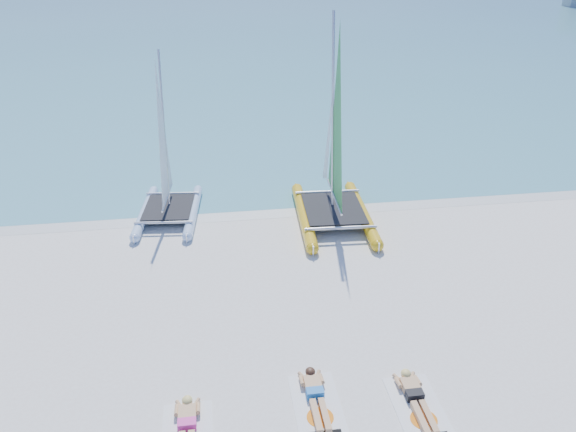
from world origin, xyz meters
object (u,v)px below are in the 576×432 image
at_px(sunbather_b, 315,394).
at_px(sunbather_c, 415,397).
at_px(sunbather_a, 187,426).
at_px(towel_c, 418,407).
at_px(towel_b, 317,405).
at_px(catamaran_blue, 165,170).
at_px(catamaran_yellow, 333,155).

xyz_separation_m(sunbather_b, sunbather_c, (2.08, -0.36, 0.00)).
height_order(sunbather_a, towel_c, sunbather_a).
distance_m(towel_b, towel_c, 2.11).
bearing_deg(towel_b, sunbather_a, -173.93).
distance_m(catamaran_blue, sunbather_b, 10.08).
xyz_separation_m(towel_b, sunbather_b, (0.00, 0.19, 0.11)).
height_order(catamaran_yellow, sunbather_b, catamaran_yellow).
relative_size(catamaran_yellow, sunbather_b, 4.02).
height_order(catamaran_yellow, sunbather_c, catamaran_yellow).
relative_size(towel_b, sunbather_b, 1.07).
bearing_deg(catamaran_yellow, catamaran_blue, 176.32).
distance_m(catamaran_yellow, towel_c, 9.48).
relative_size(catamaran_blue, towel_b, 3.08).
bearing_deg(sunbather_c, catamaran_yellow, 89.31).
bearing_deg(sunbather_b, towel_c, -14.81).
xyz_separation_m(sunbather_a, sunbather_b, (2.68, 0.48, 0.00)).
xyz_separation_m(catamaran_yellow, towel_c, (-0.11, -9.22, -2.18)).
relative_size(sunbather_a, sunbather_b, 1.00).
bearing_deg(towel_b, catamaran_blue, 109.96).
bearing_deg(catamaran_blue, sunbather_c, -54.85).
bearing_deg(catamaran_yellow, sunbather_a, -115.07).
distance_m(towel_c, sunbather_c, 0.22).
xyz_separation_m(towel_b, sunbather_c, (2.08, -0.17, 0.11)).
bearing_deg(sunbather_c, sunbather_a, -178.56).
bearing_deg(sunbather_c, towel_c, -90.00).
height_order(towel_c, sunbather_c, sunbather_c).
relative_size(sunbather_b, towel_c, 0.93).
xyz_separation_m(catamaran_blue, sunbather_a, (0.77, -9.81, -1.58)).
bearing_deg(sunbather_b, towel_b, -90.00).
height_order(sunbather_b, towel_c, sunbather_b).
distance_m(catamaran_blue, sunbather_a, 9.97).
xyz_separation_m(sunbather_a, towel_b, (2.68, 0.29, -0.11)).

